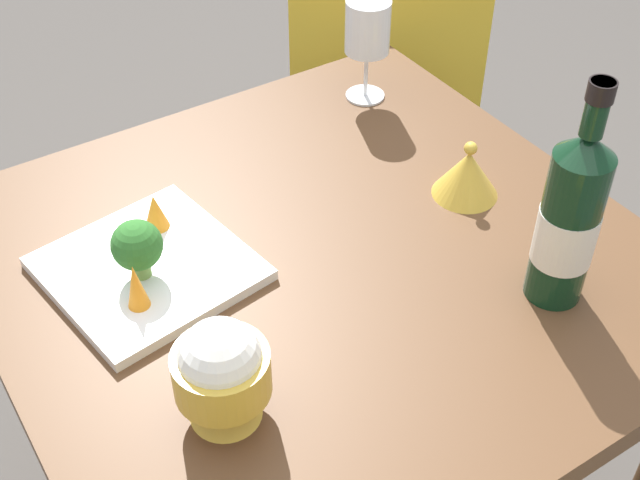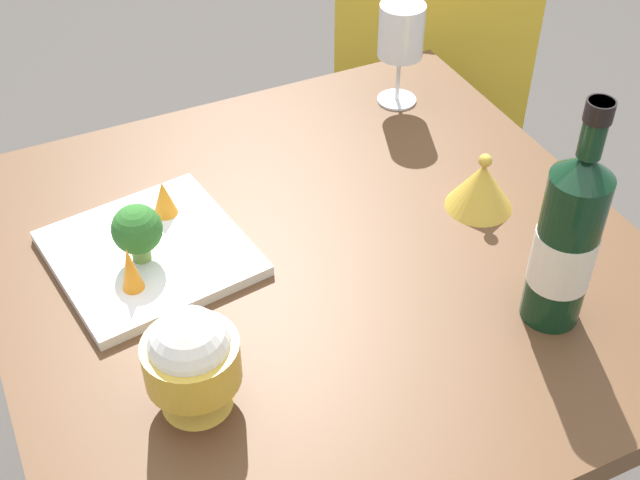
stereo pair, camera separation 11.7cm
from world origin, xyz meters
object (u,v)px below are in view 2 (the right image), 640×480
Objects in this scene: wine_glass at (401,33)px; chair_near_window at (431,104)px; rice_bowl_lid at (481,185)px; carrot_garnish_left at (130,269)px; rice_bowl at (192,360)px; broccoli_floret at (137,230)px; wine_bottle at (567,240)px; carrot_garnish_right at (164,198)px; serving_plate at (150,253)px.

chair_near_window is at bearing -43.42° from wine_glass.
carrot_garnish_left is at bearing 86.37° from rice_bowl_lid.
rice_bowl is at bearing 131.87° from wine_glass.
broccoli_floret is (0.25, -0.01, -0.01)m from rice_bowl.
wine_bottle is 0.55m from carrot_garnish_left.
carrot_garnish_right is at bearing 107.34° from wine_glass.
serving_plate is 0.09m from carrot_garnish_right.
wine_glass is 0.62m from carrot_garnish_left.
carrot_garnish_right is (0.33, -0.07, -0.03)m from rice_bowl.
wine_bottle is 0.56m from carrot_garnish_right.
wine_bottle is at bearing 172.25° from wine_glass.
carrot_garnish_left is at bearing 116.64° from wine_glass.
rice_bowl is 0.25m from broccoli_floret.
carrot_garnish_left is at bearing 146.82° from carrot_garnish_right.
wine_bottle is 5.81× the size of carrot_garnish_right.
carrot_garnish_left is (0.03, 0.51, 0.01)m from rice_bowl_lid.
rice_bowl reaches higher than carrot_garnish_right.
wine_glass is at bearing -66.76° from broccoli_floret.
wine_glass is 1.79× the size of rice_bowl_lid.
wine_bottle reaches higher than serving_plate.
wine_bottle is at bearing -97.18° from rice_bowl.
carrot_garnish_right is (0.16, 0.43, 0.01)m from rice_bowl_lid.
rice_bowl reaches higher than carrot_garnish_left.
broccoli_floret is 1.28× the size of carrot_garnish_left.
wine_glass reaches higher than serving_plate.
wine_glass is 0.57m from broccoli_floret.
carrot_garnish_right reaches higher than serving_plate.
rice_bowl_lid is (0.23, -0.04, -0.09)m from wine_bottle.
chair_near_window reaches higher than rice_bowl_lid.
wine_glass is 2.09× the size of broccoli_floret.
broccoli_floret is (0.31, 0.45, -0.06)m from wine_bottle.
wine_bottle reaches higher than carrot_garnish_left.
rice_bowl is (-0.47, 0.53, -0.05)m from wine_glass.
rice_bowl is 2.11× the size of carrot_garnish_left.
serving_plate is at bearing -110.50° from chair_near_window.
wine_bottle is 0.55m from serving_plate.
carrot_garnish_left is at bearing 152.66° from broccoli_floret.
rice_bowl_lid is at bearing -78.63° from chair_near_window.
serving_plate is 0.06m from broccoli_floret.
wine_bottle is 1.79× the size of wine_glass.
rice_bowl is at bearing 177.83° from broccoli_floret.
carrot_garnish_left is (-0.27, 0.55, -0.08)m from wine_glass.
carrot_garnish_left is at bearing 148.39° from serving_plate.
serving_plate is at bearing -31.61° from carrot_garnish_left.
serving_plate is at bearing 78.36° from rice_bowl_lid.
wine_bottle is 0.46m from rice_bowl.
rice_bowl is at bearing -98.99° from chair_near_window.
rice_bowl_lid is (0.17, -0.50, -0.04)m from rice_bowl.
serving_plate is (-0.21, 0.51, -0.12)m from wine_glass.
carrot_garnish_right is (0.13, -0.08, -0.01)m from carrot_garnish_left.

